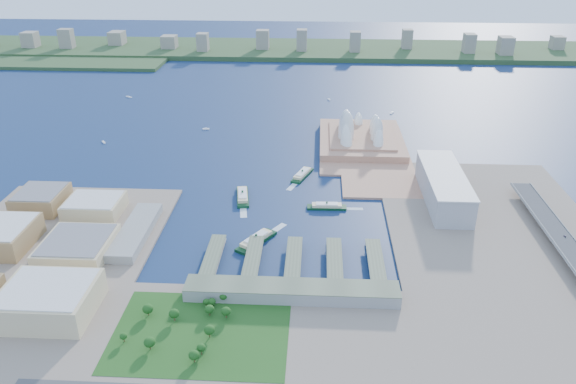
# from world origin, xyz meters

# --- Properties ---
(ground) EXTENTS (3000.00, 3000.00, 0.00)m
(ground) POSITION_xyz_m (0.00, 0.00, 0.00)
(ground) COLOR #0F2449
(ground) RESTS_ON ground
(west_land) EXTENTS (220.00, 390.00, 3.00)m
(west_land) POSITION_xyz_m (-250.00, -105.00, 1.50)
(west_land) COLOR gray
(west_land) RESTS_ON ground
(south_land) EXTENTS (720.00, 180.00, 3.00)m
(south_land) POSITION_xyz_m (0.00, -210.00, 1.50)
(south_land) COLOR gray
(south_land) RESTS_ON ground
(east_land) EXTENTS (240.00, 500.00, 3.00)m
(east_land) POSITION_xyz_m (240.00, -50.00, 1.50)
(east_land) COLOR gray
(east_land) RESTS_ON ground
(peninsula) EXTENTS (135.00, 220.00, 3.00)m
(peninsula) POSITION_xyz_m (107.50, 260.00, 1.50)
(peninsula) COLOR tan
(peninsula) RESTS_ON ground
(far_shore) EXTENTS (2200.00, 260.00, 12.00)m
(far_shore) POSITION_xyz_m (0.00, 980.00, 6.00)
(far_shore) COLOR #2D4926
(far_shore) RESTS_ON ground
(opera_house) EXTENTS (134.00, 180.00, 58.00)m
(opera_house) POSITION_xyz_m (105.00, 280.00, 32.00)
(opera_house) COLOR white
(opera_house) RESTS_ON peninsula
(toaster_building) EXTENTS (45.00, 155.00, 35.00)m
(toaster_building) POSITION_xyz_m (195.00, 80.00, 20.50)
(toaster_building) COLOR #98989D
(toaster_building) RESTS_ON east_land
(expressway) EXTENTS (26.00, 340.00, 11.85)m
(expressway) POSITION_xyz_m (300.00, -60.00, 8.93)
(expressway) COLOR gray
(expressway) RESTS_ON east_land
(west_buildings) EXTENTS (200.00, 280.00, 27.00)m
(west_buildings) POSITION_xyz_m (-250.00, -70.00, 16.50)
(west_buildings) COLOR olive
(west_buildings) RESTS_ON west_land
(ferry_wharves) EXTENTS (184.00, 90.00, 9.30)m
(ferry_wharves) POSITION_xyz_m (14.00, -75.00, 4.65)
(ferry_wharves) COLOR #545E47
(ferry_wharves) RESTS_ON ground
(terminal_building) EXTENTS (200.00, 28.00, 12.00)m
(terminal_building) POSITION_xyz_m (15.00, -135.00, 9.00)
(terminal_building) COLOR gray
(terminal_building) RESTS_ON south_land
(park) EXTENTS (150.00, 110.00, 16.00)m
(park) POSITION_xyz_m (-60.00, -190.00, 11.00)
(park) COLOR #194714
(park) RESTS_ON south_land
(far_skyline) EXTENTS (1900.00, 140.00, 55.00)m
(far_skyline) POSITION_xyz_m (0.00, 960.00, 39.50)
(far_skyline) COLOR gray
(far_skyline) RESTS_ON far_shore
(ferry_a) EXTENTS (23.05, 58.76, 10.82)m
(ferry_a) POSITION_xyz_m (-58.49, 75.58, 5.41)
(ferry_a) COLOR #0D3619
(ferry_a) RESTS_ON ground
(ferry_b) EXTENTS (30.98, 54.32, 10.01)m
(ferry_b) POSITION_xyz_m (15.89, 148.12, 5.00)
(ferry_b) COLOR #0D3619
(ferry_b) RESTS_ON ground
(ferry_c) EXTENTS (43.10, 56.22, 10.84)m
(ferry_c) POSITION_xyz_m (-29.21, -33.85, 5.42)
(ferry_c) COLOR #0D3619
(ferry_c) RESTS_ON ground
(ferry_d) EXTENTS (48.78, 13.32, 9.18)m
(ferry_d) POSITION_xyz_m (49.18, 53.19, 4.59)
(ferry_d) COLOR #0D3619
(ferry_d) RESTS_ON ground
(boat_a) EXTENTS (9.36, 11.89, 2.36)m
(boat_a) POSITION_xyz_m (-307.13, 262.80, 1.18)
(boat_a) COLOR white
(boat_a) RESTS_ON ground
(boat_b) EXTENTS (11.73, 6.00, 3.02)m
(boat_b) POSITION_xyz_m (-154.70, 334.50, 1.51)
(boat_b) COLOR white
(boat_b) RESTS_ON ground
(boat_c) EXTENTS (9.21, 13.89, 3.03)m
(boat_c) POSITION_xyz_m (172.61, 442.64, 1.52)
(boat_c) COLOR white
(boat_c) RESTS_ON ground
(boat_d) EXTENTS (14.61, 11.04, 2.57)m
(boat_d) POSITION_xyz_m (-347.06, 519.39, 1.29)
(boat_d) COLOR white
(boat_d) RESTS_ON ground
(boat_e) EXTENTS (5.86, 12.10, 2.85)m
(boat_e) POSITION_xyz_m (57.07, 523.10, 1.42)
(boat_e) COLOR white
(boat_e) RESTS_ON ground
(car_c) EXTENTS (1.78, 4.37, 1.27)m
(car_c) POSITION_xyz_m (304.00, -27.28, 15.48)
(car_c) COLOR slate
(car_c) RESTS_ON expressway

